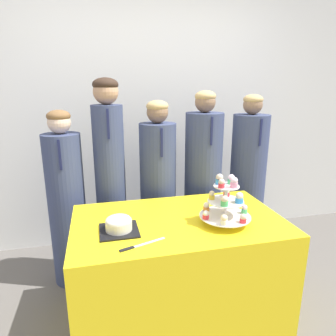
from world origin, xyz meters
The scene contains 10 objects.
wall_back centered at (0.00, 1.69, 1.35)m, with size 9.00×0.06×2.70m.
table centered at (0.00, 0.40, 0.38)m, with size 1.33×0.79×0.76m.
round_cake centered at (-0.38, 0.32, 0.80)m, with size 0.22×0.22×0.10m.
cake_knife centered at (-0.31, 0.12, 0.76)m, with size 0.26×0.10×0.01m.
cupcake_stand centered at (0.26, 0.28, 0.90)m, with size 0.32×0.32×0.31m.
student_0 centered at (-0.74, 1.04, 0.67)m, with size 0.29×0.29×1.41m.
student_1 centered at (-0.39, 1.04, 0.81)m, with size 0.24×0.25×1.64m.
student_2 centered at (0.00, 1.04, 0.69)m, with size 0.30×0.30×1.47m.
student_3 centered at (0.40, 1.04, 0.72)m, with size 0.32×0.32×1.54m.
student_4 centered at (0.82, 1.04, 0.71)m, with size 0.31×0.32×1.51m.
Camera 1 is at (-0.47, -1.29, 1.58)m, focal length 32.00 mm.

